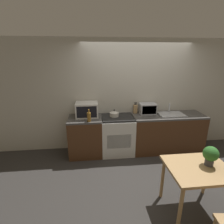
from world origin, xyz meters
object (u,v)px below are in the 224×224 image
(bottle, at_px, (89,117))
(kettle, at_px, (114,114))
(dining_table, at_px, (198,173))
(microwave, at_px, (87,110))
(stove_range, at_px, (117,135))
(toaster_oven, at_px, (148,109))

(bottle, bearing_deg, kettle, 24.59)
(bottle, height_order, dining_table, bottle)
(microwave, relative_size, dining_table, 0.57)
(stove_range, relative_size, dining_table, 1.04)
(kettle, xyz_separation_m, dining_table, (0.97, -1.80, -0.32))
(stove_range, distance_m, dining_table, 1.99)
(microwave, bearing_deg, bottle, -81.33)
(dining_table, bearing_deg, bottle, 134.81)
(kettle, bearing_deg, dining_table, -61.71)
(stove_range, distance_m, kettle, 0.52)
(stove_range, xyz_separation_m, bottle, (-0.63, -0.22, 0.55))
(microwave, bearing_deg, kettle, -5.98)
(kettle, height_order, bottle, bottle)
(kettle, xyz_separation_m, microwave, (-0.61, 0.06, 0.09))
(stove_range, height_order, dining_table, stove_range)
(microwave, relative_size, toaster_oven, 1.29)
(kettle, bearing_deg, stove_range, -27.31)
(stove_range, distance_m, bottle, 0.87)
(kettle, distance_m, toaster_oven, 0.82)
(bottle, bearing_deg, stove_range, 19.28)
(kettle, xyz_separation_m, bottle, (-0.56, -0.26, 0.04))
(dining_table, bearing_deg, kettle, 118.29)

